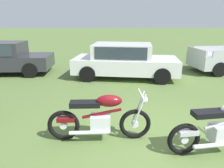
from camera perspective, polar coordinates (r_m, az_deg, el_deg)
name	(u,v)px	position (r m, az deg, el deg)	size (l,w,h in m)	color
ground_plane	(153,141)	(4.57, 11.12, -14.87)	(120.00, 120.00, 0.00)	#567038
motorcycle_maroon	(101,118)	(4.34, -3.10, -9.06)	(2.12, 0.64, 1.02)	black
motorcycle_silver	(222,128)	(4.45, 27.68, -10.40)	(2.05, 0.66, 1.02)	black
car_white	(124,59)	(8.95, 3.29, 6.79)	(4.55, 2.52, 1.43)	silver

